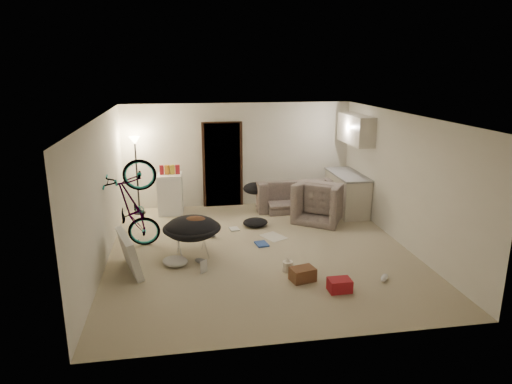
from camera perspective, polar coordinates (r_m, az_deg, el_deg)
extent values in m
cube|color=#BCAF91|center=(8.63, 0.46, -7.32)|extent=(5.50, 6.00, 0.02)
cube|color=white|center=(8.00, 0.50, 9.56)|extent=(5.50, 6.00, 0.02)
cube|color=white|center=(11.13, -2.19, 4.66)|extent=(5.50, 0.02, 2.50)
cube|color=white|center=(5.43, 5.98, -7.13)|extent=(5.50, 0.02, 2.50)
cube|color=white|center=(8.23, -18.81, -0.04)|extent=(0.02, 6.00, 2.50)
cube|color=white|center=(9.10, 17.87, 1.48)|extent=(0.02, 6.00, 2.50)
cube|color=black|center=(11.10, -4.20, 3.38)|extent=(0.85, 0.10, 2.04)
cube|color=black|center=(11.07, -4.19, 3.35)|extent=(0.97, 0.04, 2.10)
cylinder|color=black|center=(11.05, -14.33, -2.52)|extent=(0.28, 0.28, 0.03)
cylinder|color=black|center=(10.83, -14.62, 1.69)|extent=(0.04, 0.04, 1.70)
cone|color=#FFE0A5|center=(10.66, -14.94, 6.24)|extent=(0.24, 0.24, 0.18)
cube|color=beige|center=(10.94, 11.28, -0.19)|extent=(0.60, 1.50, 0.88)
cube|color=gray|center=(10.83, 11.40, 2.16)|extent=(0.64, 1.54, 0.04)
cube|color=beige|center=(10.69, 12.36, 7.67)|extent=(0.38, 1.40, 0.65)
imported|color=#333932|center=(11.05, 4.73, -0.67)|extent=(1.90, 0.80, 0.55)
imported|color=#333932|center=(10.31, 8.27, -1.63)|extent=(1.34, 1.31, 0.66)
imported|color=black|center=(8.85, -14.96, -4.00)|extent=(1.79, 0.82, 1.02)
imported|color=#A31821|center=(7.73, -6.92, -10.14)|extent=(0.27, 0.27, 0.02)
cube|color=white|center=(10.78, -10.65, -0.23)|extent=(0.58, 0.58, 0.94)
cube|color=#A31821|center=(10.66, -11.70, 2.49)|extent=(0.10, 0.07, 0.30)
cube|color=#BD7217|center=(10.65, -11.06, 2.52)|extent=(0.12, 0.10, 0.30)
cube|color=gold|center=(10.65, -10.41, 2.55)|extent=(0.12, 0.10, 0.30)
cube|color=#A31821|center=(10.65, -9.77, 2.58)|extent=(0.10, 0.08, 0.30)
cylinder|color=silver|center=(8.37, -7.94, -6.38)|extent=(0.69, 0.69, 0.48)
ellipsoid|color=black|center=(8.26, -8.02, -4.48)|extent=(0.96, 0.96, 0.41)
torus|color=black|center=(8.26, -8.02, -4.48)|extent=(1.04, 1.04, 0.08)
ellipsoid|color=#55311D|center=(8.20, -7.69, -3.81)|extent=(0.54, 0.47, 0.22)
ellipsoid|color=black|center=(10.79, -0.14, 0.46)|extent=(0.59, 0.50, 0.28)
cube|color=silver|center=(7.93, -15.55, -7.36)|extent=(0.54, 1.04, 0.67)
cube|color=brown|center=(7.47, 5.85, -10.19)|extent=(0.43, 0.35, 0.22)
cube|color=#A31821|center=(7.23, 10.41, -11.38)|extent=(0.34, 0.26, 0.20)
cylinder|color=white|center=(7.77, 3.98, -9.26)|extent=(0.17, 0.17, 0.17)
cone|color=white|center=(7.72, 4.00, -8.42)|extent=(0.10, 0.10, 0.08)
cube|color=beige|center=(9.27, 2.18, -5.60)|extent=(0.57, 0.62, 0.01)
cube|color=#2A4999|center=(8.87, 0.72, -6.51)|extent=(0.27, 0.33, 0.03)
cube|color=silver|center=(9.68, -2.74, -4.63)|extent=(0.22, 0.27, 0.02)
ellipsoid|color=slate|center=(9.28, -5.60, -5.36)|extent=(0.24, 0.26, 0.09)
ellipsoid|color=slate|center=(8.10, -6.88, -8.57)|extent=(0.27, 0.25, 0.10)
ellipsoid|color=white|center=(7.74, 15.76, -10.26)|extent=(0.24, 0.26, 0.09)
ellipsoid|color=black|center=(9.83, -0.08, -3.81)|extent=(0.58, 0.51, 0.17)
ellipsoid|color=black|center=(11.06, 1.05, -1.71)|extent=(0.60, 0.59, 0.14)
ellipsoid|color=silver|center=(8.10, -10.07, -8.52)|extent=(0.61, 0.59, 0.14)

